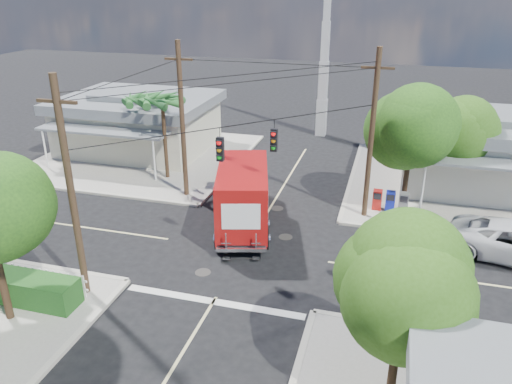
% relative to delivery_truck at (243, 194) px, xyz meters
% --- Properties ---
extents(ground, '(120.00, 120.00, 0.00)m').
position_rel_delivery_truck_xyz_m(ground, '(0.88, -2.67, -1.73)').
color(ground, black).
rests_on(ground, ground).
extents(sidewalk_ne, '(14.12, 14.12, 0.14)m').
position_rel_delivery_truck_xyz_m(sidewalk_ne, '(11.76, 8.21, -1.66)').
color(sidewalk_ne, gray).
rests_on(sidewalk_ne, ground).
extents(sidewalk_nw, '(14.12, 14.12, 0.14)m').
position_rel_delivery_truck_xyz_m(sidewalk_nw, '(-10.00, 8.21, -1.66)').
color(sidewalk_nw, gray).
rests_on(sidewalk_nw, ground).
extents(road_markings, '(32.00, 32.00, 0.01)m').
position_rel_delivery_truck_xyz_m(road_markings, '(0.88, -4.15, -1.72)').
color(road_markings, beige).
rests_on(road_markings, ground).
extents(building_ne, '(11.80, 10.20, 4.50)m').
position_rel_delivery_truck_xyz_m(building_ne, '(13.38, 9.29, 0.59)').
color(building_ne, silver).
rests_on(building_ne, sidewalk_ne).
extents(building_nw, '(10.80, 10.20, 4.30)m').
position_rel_delivery_truck_xyz_m(building_nw, '(-11.12, 9.79, 0.49)').
color(building_nw, beige).
rests_on(building_nw, sidewalk_nw).
extents(radio_tower, '(0.80, 0.80, 17.00)m').
position_rel_delivery_truck_xyz_m(radio_tower, '(1.38, 17.33, 3.91)').
color(radio_tower, silver).
rests_on(radio_tower, ground).
extents(tree_ne_front, '(4.21, 4.14, 6.66)m').
position_rel_delivery_truck_xyz_m(tree_ne_front, '(8.09, 4.08, 3.04)').
color(tree_ne_front, '#422D1C').
rests_on(tree_ne_front, sidewalk_ne).
extents(tree_ne_back, '(3.77, 3.66, 5.82)m').
position_rel_delivery_truck_xyz_m(tree_ne_back, '(10.69, 6.28, 2.46)').
color(tree_ne_back, '#422D1C').
rests_on(tree_ne_back, sidewalk_ne).
extents(tree_se, '(3.67, 3.54, 5.62)m').
position_rel_delivery_truck_xyz_m(tree_se, '(7.89, -9.92, 2.31)').
color(tree_se, '#422D1C').
rests_on(tree_se, sidewalk_se).
extents(palm_nw_front, '(3.01, 3.08, 5.59)m').
position_rel_delivery_truck_xyz_m(palm_nw_front, '(-6.62, 4.83, 3.32)').
color(palm_nw_front, '#422D1C').
rests_on(palm_nw_front, sidewalk_nw).
extents(palm_nw_back, '(3.01, 3.08, 5.19)m').
position_rel_delivery_truck_xyz_m(palm_nw_back, '(-8.62, 6.33, 2.94)').
color(palm_nw_back, '#422D1C').
rests_on(palm_nw_back, sidewalk_nw).
extents(utility_poles, '(12.00, 10.68, 9.00)m').
position_rel_delivery_truck_xyz_m(utility_poles, '(-0.71, -1.07, 2.95)').
color(utility_poles, '#473321').
rests_on(utility_poles, ground).
extents(picket_fence, '(5.94, 0.06, 1.00)m').
position_rel_delivery_truck_xyz_m(picket_fence, '(-6.92, -8.27, -1.05)').
color(picket_fence, silver).
rests_on(picket_fence, sidewalk_sw).
extents(hedge_sw, '(6.20, 1.20, 1.10)m').
position_rel_delivery_truck_xyz_m(hedge_sw, '(-7.12, -9.07, -1.04)').
color(hedge_sw, '#1C491C').
rests_on(hedge_sw, sidewalk_sw).
extents(vending_boxes, '(1.90, 0.50, 1.10)m').
position_rel_delivery_truck_xyz_m(vending_boxes, '(7.38, 3.53, -1.04)').
color(vending_boxes, red).
rests_on(vending_boxes, sidewalk_ne).
extents(delivery_truck, '(4.32, 8.18, 3.40)m').
position_rel_delivery_truck_xyz_m(delivery_truck, '(0.00, 0.00, 0.00)').
color(delivery_truck, black).
rests_on(delivery_truck, ground).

